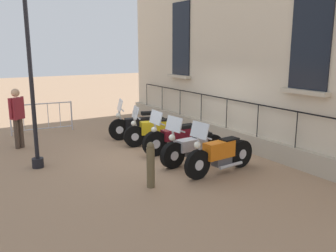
{
  "coord_description": "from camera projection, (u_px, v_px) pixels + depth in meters",
  "views": [
    {
      "loc": [
        5.01,
        8.29,
        2.92
      ],
      "look_at": [
        0.02,
        0.0,
        0.8
      ],
      "focal_mm": 38.48,
      "sensor_mm": 36.0,
      "label": 1
    }
  ],
  "objects": [
    {
      "name": "building_facade",
      "position": [
        241.0,
        6.0,
        10.45
      ],
      "size": [
        0.82,
        12.39,
        8.36
      ],
      "color": "beige",
      "rests_on": "ground_plane"
    },
    {
      "name": "motorcycle_black",
      "position": [
        139.0,
        125.0,
        11.67
      ],
      "size": [
        2.0,
        0.78,
        1.32
      ],
      "color": "black",
      "rests_on": "ground_plane"
    },
    {
      "name": "lamppost",
      "position": [
        28.0,
        38.0,
        8.27
      ],
      "size": [
        0.31,
        1.01,
        4.89
      ],
      "color": "black",
      "rests_on": "ground_plane"
    },
    {
      "name": "motorcycle_yellow",
      "position": [
        156.0,
        131.0,
        10.9
      ],
      "size": [
        2.0,
        0.79,
        1.23
      ],
      "color": "black",
      "rests_on": "ground_plane"
    },
    {
      "name": "motorcycle_maroon",
      "position": [
        177.0,
        138.0,
        10.12
      ],
      "size": [
        2.16,
        0.71,
        1.25
      ],
      "color": "black",
      "rests_on": "ground_plane"
    },
    {
      "name": "ground_plane",
      "position": [
        169.0,
        154.0,
        10.09
      ],
      "size": [
        60.0,
        60.0,
        0.0
      ],
      "primitive_type": "plane",
      "color": "#9E7A5B"
    },
    {
      "name": "motorcycle_orange",
      "position": [
        220.0,
        154.0,
        8.44
      ],
      "size": [
        2.11,
        0.64,
        1.31
      ],
      "color": "black",
      "rests_on": "ground_plane"
    },
    {
      "name": "bollard",
      "position": [
        151.0,
        165.0,
        7.58
      ],
      "size": [
        0.17,
        0.17,
        0.99
      ],
      "color": "brown",
      "rests_on": "ground_plane"
    },
    {
      "name": "crowd_barrier",
      "position": [
        42.0,
        117.0,
        12.46
      ],
      "size": [
        2.06,
        0.22,
        1.05
      ],
      "color": "#B7B7BF",
      "rests_on": "ground_plane"
    },
    {
      "name": "pedestrian_standing",
      "position": [
        17.0,
        115.0,
        10.46
      ],
      "size": [
        0.46,
        0.38,
        1.76
      ],
      "color": "#47382D",
      "rests_on": "ground_plane"
    },
    {
      "name": "motorcycle_silver",
      "position": [
        193.0,
        148.0,
        9.18
      ],
      "size": [
        1.99,
        0.69,
        1.29
      ],
      "color": "black",
      "rests_on": "ground_plane"
    }
  ]
}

